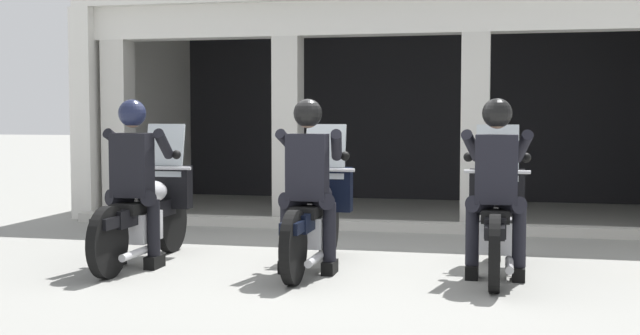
# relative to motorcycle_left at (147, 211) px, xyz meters

# --- Properties ---
(ground_plane) EXTENTS (80.00, 80.00, 0.00)m
(ground_plane) POSITION_rel_motorcycle_left_xyz_m (1.66, 3.27, -0.50)
(ground_plane) COLOR gray
(station_building) EXTENTS (8.45, 3.97, 3.06)m
(station_building) POSITION_rel_motorcycle_left_xyz_m (1.81, 5.06, 1.41)
(station_building) COLOR black
(station_building) RESTS_ON ground
(kerb_strip) EXTENTS (7.95, 0.24, 0.12)m
(kerb_strip) POSITION_rel_motorcycle_left_xyz_m (1.81, 2.63, -0.44)
(kerb_strip) COLOR #B7B5AD
(kerb_strip) RESTS_ON ground
(motorcycle_left) EXTENTS (0.62, 2.04, 1.35)m
(motorcycle_left) POSITION_rel_motorcycle_left_xyz_m (0.00, 0.00, 0.00)
(motorcycle_left) COLOR black
(motorcycle_left) RESTS_ON ground
(police_officer_left) EXTENTS (0.63, 0.61, 1.58)m
(police_officer_left) POSITION_rel_motorcycle_left_xyz_m (-0.00, -0.28, 0.44)
(police_officer_left) COLOR black
(police_officer_left) RESTS_ON ground
(motorcycle_center) EXTENTS (0.62, 2.04, 1.35)m
(motorcycle_center) POSITION_rel_motorcycle_left_xyz_m (1.67, 0.09, 0.00)
(motorcycle_center) COLOR black
(motorcycle_center) RESTS_ON ground
(police_officer_center) EXTENTS (0.63, 0.61, 1.58)m
(police_officer_center) POSITION_rel_motorcycle_left_xyz_m (1.66, -0.19, 0.44)
(police_officer_center) COLOR black
(police_officer_center) RESTS_ON ground
(motorcycle_right) EXTENTS (0.62, 2.04, 1.35)m
(motorcycle_right) POSITION_rel_motorcycle_left_xyz_m (3.33, 0.18, 0.00)
(motorcycle_right) COLOR black
(motorcycle_right) RESTS_ON ground
(police_officer_right) EXTENTS (0.63, 0.61, 1.58)m
(police_officer_right) POSITION_rel_motorcycle_left_xyz_m (3.33, -0.10, 0.44)
(police_officer_right) COLOR black
(police_officer_right) RESTS_ON ground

